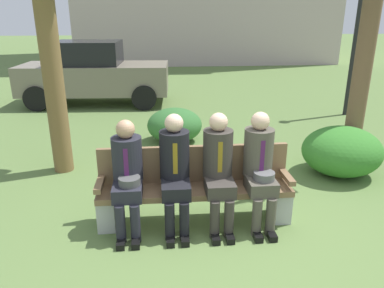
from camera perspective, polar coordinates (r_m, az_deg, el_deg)
The scene contains 10 objects.
ground_plane at distance 4.38m, azimuth 4.63°, elevation -13.44°, with size 80.00×80.00×0.00m, color #5B773E.
park_bench at distance 4.43m, azimuth 0.41°, elevation -6.55°, with size 2.26×0.44×0.90m.
seated_man_leftmost at distance 4.19m, azimuth -9.92°, elevation -4.22°, with size 0.34×0.72×1.29m.
seated_man_centerleft at distance 4.17m, azimuth -2.63°, elevation -3.56°, with size 0.34×0.72×1.34m.
seated_man_centerright at distance 4.22m, azimuth 4.13°, elevation -3.32°, with size 0.34×0.72×1.34m.
seated_man_rightmost at distance 4.32m, azimuth 10.39°, elevation -3.13°, with size 0.34×0.72×1.34m.
shrub_near_bench at distance 7.18m, azimuth -2.69°, elevation 2.92°, with size 1.06×0.97×0.66m, color #346C31.
shrub_mid_lawn at distance 6.13m, azimuth 22.04°, elevation -1.02°, with size 1.21×1.11×0.76m, color #367D2A.
parked_car_near at distance 10.52m, azimuth -14.86°, elevation 10.48°, with size 3.98×1.88×1.68m.
street_lamp at distance 9.67m, azimuth 24.14°, elevation 16.87°, with size 0.24×0.24×3.59m.
Camera 1 is at (-0.68, -3.62, 2.38)m, focal length 34.68 mm.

